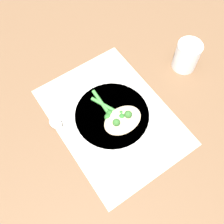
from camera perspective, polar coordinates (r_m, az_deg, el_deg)
The scene contains 11 objects.
ground_plane at distance 0.84m, azimuth 0.00°, elevation -1.05°, with size 3.00×3.00×0.00m, color brown.
placemat at distance 0.84m, azimuth 0.00°, elevation -0.99°, with size 0.47×0.34×0.00m.
plate at distance 0.83m, azimuth 0.00°, elevation -0.67°, with size 0.24×0.24×0.01m.
chicken_fillet at distance 0.80m, azimuth 2.33°, elevation -1.78°, with size 0.09×0.13×0.03m.
pesto_dollop_primary at distance 0.77m, azimuth 0.95°, elevation -2.28°, with size 0.02×0.02×0.02m.
pesto_dollop_secondary at distance 0.79m, azimuth 3.53°, elevation -0.53°, with size 0.02×0.02×0.02m.
broccoli_stalk_front at distance 0.81m, azimuth 1.27°, elevation -0.47°, with size 0.13×0.06×0.03m.
broccoli_stalk_right at distance 0.82m, azimuth -1.27°, elevation 0.22°, with size 0.12×0.03×0.02m.
knife at distance 0.88m, azimuth 8.38°, elevation 3.71°, with size 0.18×0.03×0.01m.
spoon at distance 0.83m, azimuth -11.34°, elevation -3.21°, with size 0.17×0.05×0.01m.
water_glass at distance 0.94m, azimuth 15.95°, elevation 11.66°, with size 0.08×0.08×0.11m.
Camera 1 is at (0.31, -0.21, 0.75)m, focal length 42.00 mm.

